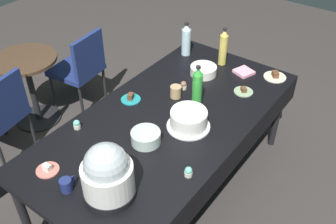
% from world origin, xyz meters
% --- Properties ---
extents(ground, '(9.00, 9.00, 0.00)m').
position_xyz_m(ground, '(0.00, 0.00, 0.00)').
color(ground, '#383330').
extents(potluck_table, '(2.20, 1.10, 0.75)m').
position_xyz_m(potluck_table, '(0.00, 0.00, 0.69)').
color(potluck_table, black).
rests_on(potluck_table, ground).
extents(frosted_layer_cake, '(0.31, 0.31, 0.14)m').
position_xyz_m(frosted_layer_cake, '(0.00, -0.18, 0.82)').
color(frosted_layer_cake, silver).
rests_on(frosted_layer_cake, potluck_table).
extents(slow_cooker, '(0.31, 0.31, 0.37)m').
position_xyz_m(slow_cooker, '(-0.77, -0.15, 0.92)').
color(slow_cooker, black).
rests_on(slow_cooker, potluck_table).
extents(glass_salad_bowl, '(0.20, 0.20, 0.09)m').
position_xyz_m(glass_salad_bowl, '(-0.30, -0.04, 0.79)').
color(glass_salad_bowl, '#B2C6BC').
rests_on(glass_salad_bowl, potluck_table).
extents(ceramic_snack_bowl, '(0.22, 0.22, 0.08)m').
position_xyz_m(ceramic_snack_bowl, '(0.65, 0.11, 0.79)').
color(ceramic_snack_bowl, silver).
rests_on(ceramic_snack_bowl, potluck_table).
extents(dessert_plate_sage, '(0.15, 0.15, 0.04)m').
position_xyz_m(dessert_plate_sage, '(0.61, -0.29, 0.76)').
color(dessert_plate_sage, '#8CA87F').
rests_on(dessert_plate_sage, potluck_table).
extents(dessert_plate_coral, '(0.14, 0.14, 0.05)m').
position_xyz_m(dessert_plate_coral, '(-0.86, 0.29, 0.76)').
color(dessert_plate_coral, '#E07266').
rests_on(dessert_plate_coral, potluck_table).
extents(dessert_plate_teal, '(0.15, 0.15, 0.06)m').
position_xyz_m(dessert_plate_teal, '(0.01, 0.36, 0.76)').
color(dessert_plate_teal, teal).
rests_on(dessert_plate_teal, potluck_table).
extents(dessert_plate_cream, '(0.19, 0.19, 0.05)m').
position_xyz_m(dessert_plate_cream, '(0.96, -0.40, 0.76)').
color(dessert_plate_cream, beige).
rests_on(dessert_plate_cream, potluck_table).
extents(cupcake_rose, '(0.05, 0.05, 0.07)m').
position_xyz_m(cupcake_rose, '(0.37, 0.12, 0.78)').
color(cupcake_rose, beige).
rests_on(cupcake_rose, potluck_table).
extents(cupcake_vanilla, '(0.05, 0.05, 0.07)m').
position_xyz_m(cupcake_vanilla, '(-0.38, -0.44, 0.78)').
color(cupcake_vanilla, beige).
rests_on(cupcake_vanilla, potluck_table).
extents(cupcake_lemon, '(0.05, 0.05, 0.07)m').
position_xyz_m(cupcake_lemon, '(-0.47, 0.44, 0.78)').
color(cupcake_lemon, beige).
rests_on(cupcake_lemon, potluck_table).
extents(soda_bottle_water, '(0.08, 0.08, 0.31)m').
position_xyz_m(soda_bottle_water, '(0.85, 0.42, 0.89)').
color(soda_bottle_water, silver).
rests_on(soda_bottle_water, potluck_table).
extents(soda_bottle_ginger_ale, '(0.07, 0.07, 0.34)m').
position_xyz_m(soda_bottle_ginger_ale, '(0.90, 0.07, 0.91)').
color(soda_bottle_ginger_ale, gold).
rests_on(soda_bottle_ginger_ale, potluck_table).
extents(soda_bottle_lime_soda, '(0.08, 0.08, 0.34)m').
position_xyz_m(soda_bottle_lime_soda, '(0.25, -0.08, 0.91)').
color(soda_bottle_lime_soda, green).
rests_on(soda_bottle_lime_soda, potluck_table).
extents(coffee_mug_navy, '(0.11, 0.07, 0.08)m').
position_xyz_m(coffee_mug_navy, '(-0.89, 0.07, 0.79)').
color(coffee_mug_navy, navy).
rests_on(coffee_mug_navy, potluck_table).
extents(coffee_mug_tan, '(0.13, 0.09, 0.09)m').
position_xyz_m(coffee_mug_tan, '(0.25, 0.11, 0.80)').
color(coffee_mug_tan, tan).
rests_on(coffee_mug_tan, potluck_table).
extents(paper_napkin_stack, '(0.18, 0.18, 0.02)m').
position_xyz_m(paper_napkin_stack, '(0.87, -0.16, 0.76)').
color(paper_napkin_stack, pink).
rests_on(paper_napkin_stack, potluck_table).
extents(maroon_chair_right, '(0.49, 0.49, 0.85)m').
position_xyz_m(maroon_chair_right, '(0.41, 1.39, 0.49)').
color(maroon_chair_right, navy).
rests_on(maroon_chair_right, ground).
extents(round_cafe_table, '(0.60, 0.60, 0.72)m').
position_xyz_m(round_cafe_table, '(-0.05, 1.61, 0.50)').
color(round_cafe_table, '#473323').
rests_on(round_cafe_table, ground).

